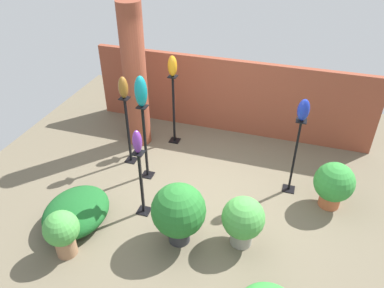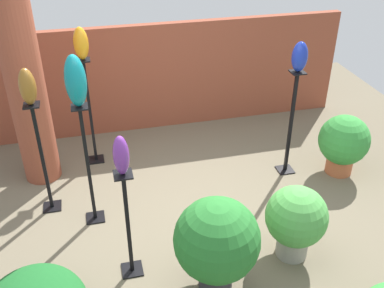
% 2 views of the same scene
% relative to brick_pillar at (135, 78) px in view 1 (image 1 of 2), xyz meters
% --- Properties ---
extents(ground_plane, '(8.00, 8.00, 0.00)m').
position_rel_brick_pillar_xyz_m(ground_plane, '(1.56, -1.35, -1.36)').
color(ground_plane, '#6B604C').
extents(brick_wall_back, '(5.60, 0.12, 1.54)m').
position_rel_brick_pillar_xyz_m(brick_wall_back, '(1.56, 0.95, -0.59)').
color(brick_wall_back, brown).
rests_on(brick_wall_back, ground).
extents(brick_pillar, '(0.43, 0.43, 2.72)m').
position_rel_brick_pillar_xyz_m(brick_pillar, '(0.00, 0.00, 0.00)').
color(brick_pillar, brown).
rests_on(brick_pillar, ground).
extents(pedestal_teal, '(0.20, 0.20, 1.38)m').
position_rel_brick_pillar_xyz_m(pedestal_teal, '(0.58, -0.99, -0.72)').
color(pedestal_teal, black).
rests_on(pedestal_teal, ground).
extents(pedestal_violet, '(0.20, 0.20, 1.13)m').
position_rel_brick_pillar_xyz_m(pedestal_violet, '(0.88, -1.84, -0.84)').
color(pedestal_violet, black).
rests_on(pedestal_violet, ground).
extents(pedestal_amber, '(0.20, 0.20, 1.40)m').
position_rel_brick_pillar_xyz_m(pedestal_amber, '(0.66, 0.19, -0.71)').
color(pedestal_amber, black).
rests_on(pedestal_amber, ground).
extents(pedestal_bronze, '(0.20, 0.20, 1.30)m').
position_rel_brick_pillar_xyz_m(pedestal_bronze, '(0.11, -0.68, -0.76)').
color(pedestal_bronze, black).
rests_on(pedestal_bronze, ground).
extents(pedestal_cobalt, '(0.20, 0.20, 1.35)m').
position_rel_brick_pillar_xyz_m(pedestal_cobalt, '(3.00, -0.62, -0.74)').
color(pedestal_cobalt, black).
rests_on(pedestal_cobalt, ground).
extents(art_vase_teal, '(0.20, 0.20, 0.51)m').
position_rel_brick_pillar_xyz_m(art_vase_teal, '(0.58, -0.99, 0.28)').
color(art_vase_teal, '#0F727A').
rests_on(art_vase_teal, pedestal_teal).
extents(art_vase_violet, '(0.13, 0.14, 0.36)m').
position_rel_brick_pillar_xyz_m(art_vase_violet, '(0.88, -1.84, -0.05)').
color(art_vase_violet, '#6B2D8C').
rests_on(art_vase_violet, pedestal_violet).
extents(art_vase_amber, '(0.17, 0.17, 0.39)m').
position_rel_brick_pillar_xyz_m(art_vase_amber, '(0.66, 0.19, 0.24)').
color(art_vase_amber, orange).
rests_on(art_vase_amber, pedestal_amber).
extents(art_vase_bronze, '(0.16, 0.17, 0.38)m').
position_rel_brick_pillar_xyz_m(art_vase_bronze, '(0.11, -0.68, 0.14)').
color(art_vase_bronze, brown).
rests_on(art_vase_bronze, pedestal_bronze).
extents(art_vase_cobalt, '(0.18, 0.18, 0.35)m').
position_rel_brick_pillar_xyz_m(art_vase_cobalt, '(3.00, -0.62, 0.16)').
color(art_vase_cobalt, '#192D9E').
rests_on(art_vase_cobalt, pedestal_cobalt).
extents(potted_plant_walkway_edge, '(0.76, 0.76, 0.96)m').
position_rel_brick_pillar_xyz_m(potted_plant_walkway_edge, '(1.60, -2.22, -0.80)').
color(potted_plant_walkway_edge, '#2D2D33').
rests_on(potted_plant_walkway_edge, ground).
extents(potted_plant_front_left, '(0.48, 0.48, 0.72)m').
position_rel_brick_pillar_xyz_m(potted_plant_front_left, '(0.19, -2.91, -0.93)').
color(potted_plant_front_left, '#936B4C').
rests_on(potted_plant_front_left, ground).
extents(potted_plant_mid_left, '(0.60, 0.60, 0.78)m').
position_rel_brick_pillar_xyz_m(potted_plant_mid_left, '(2.45, -1.99, -0.91)').
color(potted_plant_mid_left, gray).
rests_on(potted_plant_mid_left, ground).
extents(potted_plant_back_center, '(0.62, 0.62, 0.78)m').
position_rel_brick_pillar_xyz_m(potted_plant_back_center, '(3.64, -0.81, -0.92)').
color(potted_plant_back_center, '#B25B38').
rests_on(potted_plant_back_center, ground).
extents(foliage_bed_west, '(0.92, 1.11, 0.43)m').
position_rel_brick_pillar_xyz_m(foliage_bed_west, '(0.02, -2.35, -1.14)').
color(foliage_bed_west, '#195923').
rests_on(foliage_bed_west, ground).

